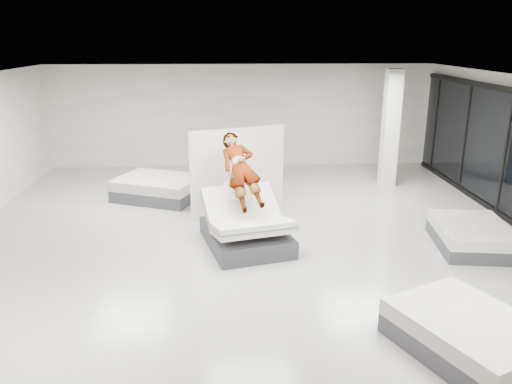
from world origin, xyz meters
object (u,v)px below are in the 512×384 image
person (241,181)px  flat_bed_right_near (469,335)px  hero_bed (246,228)px  remote (257,197)px  divider_panel (238,173)px  flat_bed_right_far (472,236)px  column (390,129)px  flat_bed_left_far (159,188)px

person → flat_bed_right_near: (2.89, -4.01, -0.99)m
hero_bed → flat_bed_right_near: hero_bed is taller
hero_bed → remote: hero_bed is taller
divider_panel → flat_bed_right_far: (4.57, -2.12, -0.79)m
column → flat_bed_right_near: bearing=-99.3°
divider_panel → flat_bed_left_far: (-2.03, 1.37, -0.75)m
divider_panel → flat_bed_right_near: bearing=-83.2°
remote → flat_bed_left_far: bearing=112.3°
hero_bed → person: person is taller
divider_panel → flat_bed_right_far: size_ratio=1.18×
hero_bed → person: 0.93m
hero_bed → person: (-0.08, 0.30, 0.88)m
hero_bed → divider_panel: bearing=93.8°
divider_panel → flat_bed_left_far: size_ratio=0.93×
remote → flat_bed_left_far: 4.00m
hero_bed → flat_bed_left_far: hero_bed is taller
person → flat_bed_right_near: person is taller
divider_panel → flat_bed_right_far: divider_panel is taller
person → flat_bed_left_far: bearing=111.2°
person → divider_panel: person is taller
divider_panel → column: (4.19, 2.23, 0.57)m
remote → flat_bed_right_far: 4.31m
remote → flat_bed_right_near: bearing=-70.1°
person → divider_panel: size_ratio=0.81×
divider_panel → column: size_ratio=0.71×
flat_bed_left_far → hero_bed: bearing=-55.7°
hero_bed → column: (4.07, 4.01, 1.23)m
remote → column: bearing=31.2°
remote → flat_bed_right_far: remote is taller
person → remote: (0.30, -0.28, -0.24)m
person → flat_bed_right_near: 5.04m
person → remote: 0.48m
remote → divider_panel: divider_panel is taller
divider_panel → remote: bearing=-100.4°
divider_panel → flat_bed_right_far: 5.10m
flat_bed_right_far → column: (-0.38, 4.34, 1.36)m
person → remote: person is taller
hero_bed → column: size_ratio=0.71×
person → flat_bed_left_far: (-2.07, 2.85, -0.97)m
person → flat_bed_left_far: size_ratio=0.75×
hero_bed → flat_bed_right_near: size_ratio=0.98×
flat_bed_right_far → flat_bed_left_far: size_ratio=0.79×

